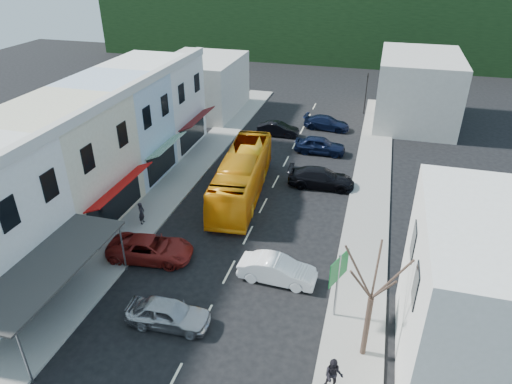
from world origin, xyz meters
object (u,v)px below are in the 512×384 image
at_px(bus, 242,177).
at_px(pedestrian_left, 141,212).
at_px(street_tree, 371,298).
at_px(traffic_signal, 366,94).
at_px(car_silver, 168,314).
at_px(car_red, 151,249).
at_px(car_white, 277,270).
at_px(direction_sign, 337,287).
at_px(pedestrian_right, 333,375).

distance_m(bus, pedestrian_left, 7.98).
xyz_separation_m(street_tree, traffic_signal, (-2.20, 35.00, -1.18)).
height_order(bus, car_silver, bus).
distance_m(car_red, street_tree, 13.94).
xyz_separation_m(car_red, pedestrian_left, (-2.31, 3.27, 0.30)).
height_order(car_silver, car_white, same).
distance_m(car_silver, pedestrian_left, 9.90).
distance_m(bus, street_tree, 16.80).
distance_m(direction_sign, street_tree, 3.08).
bearing_deg(car_red, bus, -25.52).
xyz_separation_m(direction_sign, traffic_signal, (-0.60, 32.85, 0.35)).
height_order(pedestrian_left, street_tree, street_tree).
distance_m(bus, car_white, 10.41).
bearing_deg(pedestrian_left, car_silver, -149.75).
bearing_deg(direction_sign, car_silver, -138.10).
height_order(bus, car_red, bus).
bearing_deg(bus, pedestrian_right, -66.40).
bearing_deg(pedestrian_right, car_white, 120.20).
distance_m(car_white, direction_sign, 4.26).
relative_size(car_white, direction_sign, 1.12).
distance_m(car_white, street_tree, 7.18).
bearing_deg(car_white, car_silver, 139.15).
relative_size(direction_sign, traffic_signal, 0.85).
height_order(car_white, pedestrian_right, pedestrian_right).
bearing_deg(car_silver, pedestrian_right, -104.82).
bearing_deg(car_silver, car_white, -45.93).
relative_size(pedestrian_left, traffic_signal, 0.37).
height_order(bus, street_tree, street_tree).
height_order(pedestrian_left, traffic_signal, traffic_signal).
relative_size(pedestrian_right, traffic_signal, 0.37).
bearing_deg(pedestrian_left, car_red, -149.82).
bearing_deg(car_silver, pedestrian_left, 32.38).
bearing_deg(street_tree, bus, 126.71).
bearing_deg(bus, pedestrian_left, -137.77).
distance_m(pedestrian_left, direction_sign, 14.74).
bearing_deg(car_red, pedestrian_right, -126.30).
bearing_deg(car_white, pedestrian_right, -146.90).
relative_size(car_white, pedestrian_left, 2.59).
xyz_separation_m(pedestrian_left, pedestrian_right, (14.17, -9.85, 0.00)).
distance_m(car_white, pedestrian_right, 7.70).
relative_size(car_silver, traffic_signal, 0.95).
distance_m(car_silver, car_white, 6.58).
bearing_deg(car_white, car_red, 92.25).
bearing_deg(car_silver, street_tree, -89.36).
bearing_deg(traffic_signal, car_red, 65.51).
height_order(car_red, street_tree, street_tree).
xyz_separation_m(bus, pedestrian_left, (-5.34, -5.91, -0.55)).
height_order(car_silver, car_red, same).
distance_m(pedestrian_left, pedestrian_right, 17.25).
relative_size(car_white, car_red, 0.96).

